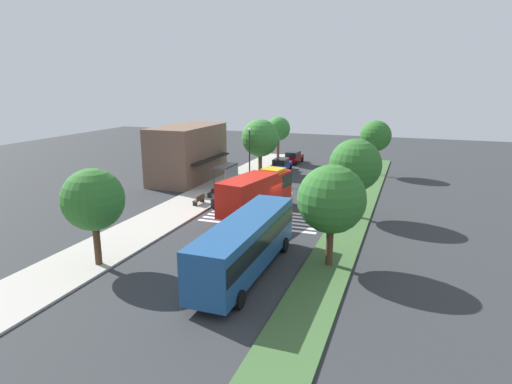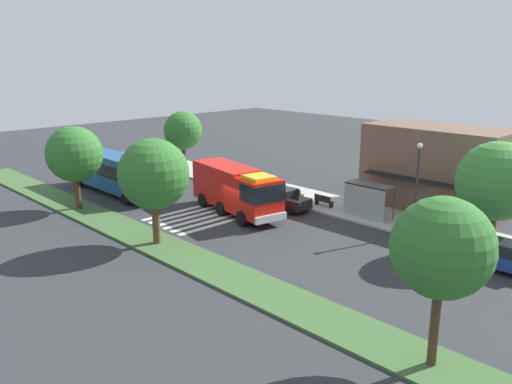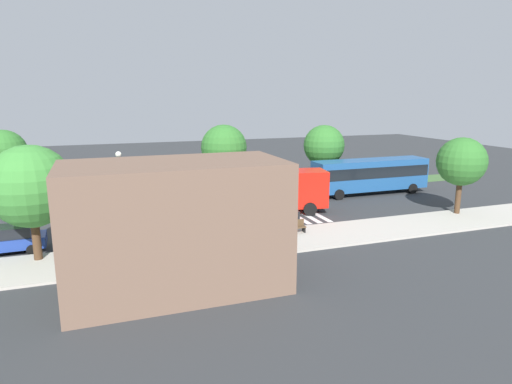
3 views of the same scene
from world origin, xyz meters
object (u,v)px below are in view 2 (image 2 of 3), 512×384
Objects in this scene: transit_bus at (113,170)px; street_lamp at (417,181)px; parked_car_mid at (509,257)px; bench_west_of_shelter at (294,193)px; parked_car_west at (282,198)px; median_tree_far_west at (74,154)px; fire_truck at (238,188)px; bus_stop_shelter at (367,194)px; bench_near_shelter at (324,201)px; sidewalk_tree_center at (497,181)px; sidewalk_tree_far_west at (183,131)px; median_tree_west at (154,174)px; median_tree_center at (442,248)px.

street_lamp reaches higher than transit_bus.
bench_west_of_shelter is (-18.32, 2.60, -0.28)m from parked_car_mid.
parked_car_west is 16.28m from median_tree_far_west.
fire_truck is 1.57× the size of street_lamp.
street_lamp is at bearing -159.71° from transit_bus.
parked_car_mid is 11.56m from bus_stop_shelter.
bench_near_shelter is (-4.00, 0.01, -1.30)m from bus_stop_shelter.
transit_bus reaches higher than bus_stop_shelter.
transit_bus is 5.87m from median_tree_far_west.
sidewalk_tree_center reaches higher than bench_west_of_shelter.
sidewalk_tree_far_west reaches higher than parked_car_west.
bench_near_shelter is 14.94m from median_tree_west.
median_tree_far_west is (-28.15, -11.64, 3.55)m from parked_car_mid.
sidewalk_tree_center is (9.24, -0.38, 2.62)m from bus_stop_shelter.
bench_west_of_shelter is at bearing 96.80° from fire_truck.
fire_truck is 1.43× the size of median_tree_west.
street_lamp is at bearing 6.72° from parked_car_west.
sidewalk_tree_center is 1.01× the size of median_tree_center.
street_lamp is (10.44, 1.80, 2.88)m from parked_car_west.
median_tree_center is (8.47, -13.44, 1.16)m from street_lamp.
median_tree_far_west is at bearing -147.70° from street_lamp.
bus_stop_shelter is 0.52× the size of median_tree_center.
fire_truck is at bearing -21.34° from sidewalk_tree_far_west.
fire_truck reaches higher than parked_car_mid.
street_lamp is 0.99× the size of sidewalk_tree_far_west.
parked_car_west is 0.40× the size of transit_bus.
median_tree_far_west is (2.73, -4.62, 2.37)m from transit_bus.
street_lamp is (8.33, -0.79, 3.17)m from bench_near_shelter.
median_tree_far_west is 29.74m from median_tree_center.
sidewalk_tree_far_west is (-17.88, -0.39, 3.78)m from bench_near_shelter.
transit_bus reaches higher than bench_near_shelter.
median_tree_west reaches higher than parked_car_west.
sidewalk_tree_center reaches higher than transit_bus.
median_tree_far_west reaches higher than transit_bus.
median_tree_west reaches higher than parked_car_mid.
street_lamp is at bearing -0.87° from sidewalk_tree_far_west.
median_tree_west reaches higher than fire_truck.
median_tree_west is (-17.29, -11.64, 3.74)m from parked_car_mid.
street_lamp is 0.91× the size of sidewalk_tree_center.
transit_bus is at bearing -159.81° from street_lamp.
sidewalk_tree_center is at bearing 4.66° from street_lamp.
street_lamp reaches higher than fire_truck.
median_tree_far_west is (-12.93, -14.24, 3.83)m from bench_near_shelter.
median_tree_west is (13.58, -4.62, 2.57)m from transit_bus.
parked_car_west is 22.57m from median_tree_center.
median_tree_center is (18.88, 0.00, 0.30)m from median_tree_west.
sidewalk_tree_far_west reaches higher than parked_car_mid.
parked_car_west is at bearing -171.83° from sidewalk_tree_center.
parked_car_mid is at bearing -12.97° from bus_stop_shelter.
median_tree_center reaches higher than fire_truck.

